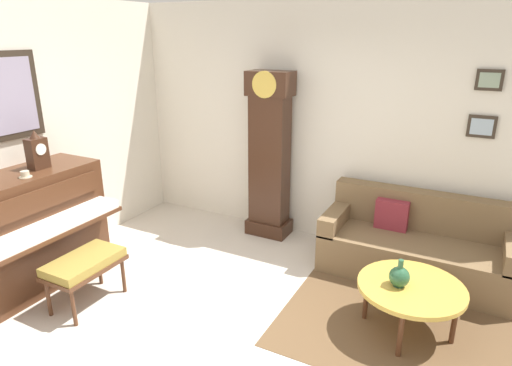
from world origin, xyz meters
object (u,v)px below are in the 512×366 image
(grandfather_clock, at_px, (270,160))
(couch, at_px, (416,246))
(piano_bench, at_px, (84,265))
(mantel_clock, at_px, (37,151))
(green_jug, at_px, (399,276))
(teacup, at_px, (25,175))
(coffee_table, at_px, (411,289))
(piano, at_px, (30,230))

(grandfather_clock, distance_m, couch, 1.93)
(piano_bench, bearing_deg, couch, 37.23)
(mantel_clock, distance_m, green_jug, 3.53)
(piano_bench, height_order, grandfather_clock, grandfather_clock)
(grandfather_clock, xyz_separation_m, teacup, (-1.43, -2.20, 0.23))
(mantel_clock, bearing_deg, coffee_table, 12.12)
(coffee_table, bearing_deg, mantel_clock, -167.88)
(couch, relative_size, teacup, 16.38)
(green_jug, bearing_deg, teacup, -163.85)
(couch, xyz_separation_m, coffee_table, (0.10, -1.03, 0.10))
(grandfather_clock, bearing_deg, piano, -125.80)
(mantel_clock, relative_size, green_jug, 1.58)
(piano, bearing_deg, couch, 30.54)
(piano_bench, relative_size, mantel_clock, 1.84)
(couch, xyz_separation_m, green_jug, (0.00, -1.08, 0.21))
(piano, height_order, green_jug, piano)
(piano, relative_size, green_jug, 6.00)
(piano, distance_m, teacup, 0.62)
(mantel_clock, bearing_deg, piano_bench, -17.46)
(teacup, bearing_deg, piano, 164.74)
(piano, xyz_separation_m, piano_bench, (0.73, -0.02, -0.19))
(grandfather_clock, xyz_separation_m, coffee_table, (1.90, -1.21, -0.56))
(grandfather_clock, height_order, coffee_table, grandfather_clock)
(couch, distance_m, mantel_clock, 3.93)
(piano_bench, distance_m, mantel_clock, 1.21)
(piano_bench, distance_m, couch, 3.31)
(mantel_clock, bearing_deg, piano, -90.43)
(piano, distance_m, green_jug, 3.48)
(green_jug, bearing_deg, grandfather_clock, 145.04)
(mantel_clock, bearing_deg, green_jug, 11.54)
(couch, relative_size, green_jug, 7.92)
(couch, bearing_deg, coffee_table, -84.48)
(mantel_clock, bearing_deg, teacup, -62.45)
(piano, bearing_deg, grandfather_clock, 54.20)
(coffee_table, height_order, green_jug, green_jug)
(piano_bench, xyz_separation_m, mantel_clock, (-0.73, 0.23, 0.93))
(mantel_clock, xyz_separation_m, green_jug, (3.36, 0.69, -0.81))
(teacup, bearing_deg, mantel_clock, 117.55)
(piano, bearing_deg, mantel_clock, 89.57)
(piano, relative_size, couch, 0.76)
(grandfather_clock, xyz_separation_m, mantel_clock, (-1.56, -1.95, 0.37))
(grandfather_clock, xyz_separation_m, couch, (1.80, -0.18, -0.65))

